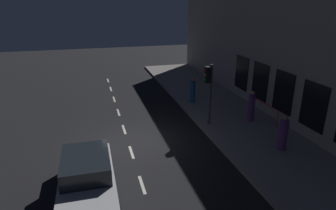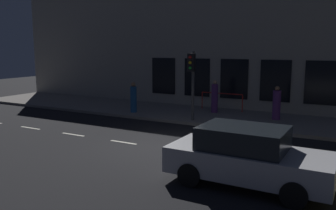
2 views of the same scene
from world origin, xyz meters
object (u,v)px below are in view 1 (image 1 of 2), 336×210
object	(u,v)px
traffic_light	(209,84)
parked_car_0	(87,178)
pedestrian_2	(283,134)
pedestrian_0	(193,91)
pedestrian_1	(251,107)

from	to	relation	value
traffic_light	parked_car_0	bearing A→B (deg)	-144.32
parked_car_0	pedestrian_2	size ratio (longest dim) A/B	2.61
parked_car_0	pedestrian_2	world-z (taller)	pedestrian_2
traffic_light	pedestrian_2	bearing A→B (deg)	-58.34
parked_car_0	pedestrian_0	bearing A→B (deg)	-129.11
pedestrian_0	pedestrian_1	distance (m)	4.38
traffic_light	parked_car_0	world-z (taller)	traffic_light
traffic_light	pedestrian_0	size ratio (longest dim) A/B	2.02
pedestrian_0	pedestrian_1	size ratio (longest dim) A/B	0.94
pedestrian_1	pedestrian_2	distance (m)	3.37
pedestrian_1	pedestrian_2	size ratio (longest dim) A/B	1.06
pedestrian_2	parked_car_0	bearing A→B (deg)	-76.20
parked_car_0	pedestrian_1	size ratio (longest dim) A/B	2.46
pedestrian_1	pedestrian_2	world-z (taller)	pedestrian_1
parked_car_0	pedestrian_2	distance (m)	8.61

